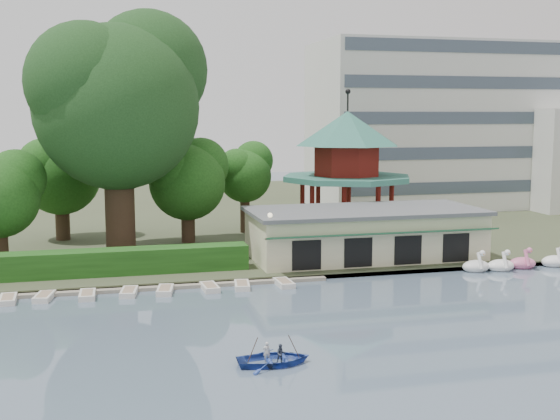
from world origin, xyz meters
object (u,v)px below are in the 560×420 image
object	(u,v)px
dock	(80,291)
rowboat_with_passengers	(274,354)
pavilion	(347,161)
big_tree	(119,95)
boathouse	(364,233)

from	to	relation	value
dock	rowboat_with_passengers	distance (m)	18.84
pavilion	big_tree	size ratio (longest dim) A/B	0.67
pavilion	rowboat_with_passengers	world-z (taller)	pavilion
dock	pavilion	bearing A→B (deg)	31.66
dock	rowboat_with_passengers	bearing A→B (deg)	-60.05
pavilion	rowboat_with_passengers	bearing A→B (deg)	-115.13
boathouse	big_tree	xyz separation A→B (m)	(-18.82, 6.24, 10.99)
boathouse	big_tree	world-z (taller)	big_tree
dock	rowboat_with_passengers	world-z (taller)	rowboat_with_passengers
dock	boathouse	world-z (taller)	boathouse
boathouse	rowboat_with_passengers	distance (m)	24.64
big_tree	boathouse	bearing A→B (deg)	-18.35
dock	big_tree	world-z (taller)	big_tree
dock	pavilion	distance (m)	29.14
boathouse	rowboat_with_passengers	bearing A→B (deg)	-120.84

